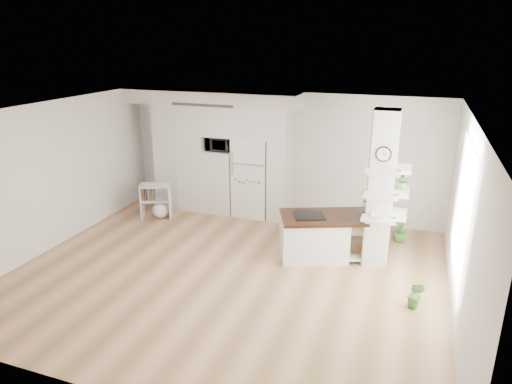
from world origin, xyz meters
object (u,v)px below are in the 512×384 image
at_px(floor_plant_a, 416,295).
at_px(kitchen_island, 320,235).
at_px(bookshelf, 158,203).
at_px(refrigerator, 253,177).

bearing_deg(floor_plant_a, kitchen_island, 145.02).
relative_size(kitchen_island, bookshelf, 2.56).
bearing_deg(floor_plant_a, refrigerator, 142.05).
relative_size(refrigerator, floor_plant_a, 3.91).
xyz_separation_m(refrigerator, floor_plant_a, (3.52, -2.75, -0.65)).
distance_m(refrigerator, bookshelf, 2.16).
distance_m(kitchen_island, floor_plant_a, 2.05).
height_order(refrigerator, floor_plant_a, refrigerator).
xyz_separation_m(kitchen_island, floor_plant_a, (1.67, -1.17, -0.20)).
bearing_deg(kitchen_island, refrigerator, 117.37).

